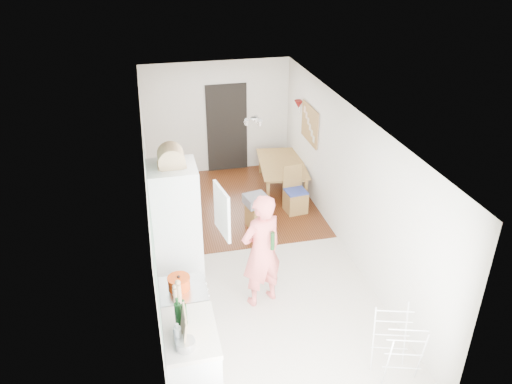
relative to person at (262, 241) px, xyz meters
name	(u,v)px	position (x,y,z in m)	size (l,w,h in m)	color
room_shell	(252,190)	(0.13, 1.16, 0.21)	(3.20, 7.00, 2.50)	silver
floor	(253,255)	(0.13, 1.16, -1.04)	(3.20, 7.00, 0.01)	beige
wood_floor_overlay	(233,203)	(0.13, 3.01, -1.04)	(3.20, 3.30, 0.01)	#5E2B16
sage_wall_panel	(153,238)	(-1.46, -0.84, 0.81)	(0.02, 3.00, 1.30)	slate
tile_splashback	(162,318)	(-1.46, -1.39, 0.11)	(0.02, 1.90, 0.50)	black
doorway_recess	(227,128)	(0.33, 4.64, -0.04)	(0.90, 0.04, 2.00)	black
base_cabinet	(192,362)	(-1.17, -1.39, -0.61)	(0.60, 0.90, 0.86)	silver
worktop	(189,332)	(-1.17, -1.39, -0.15)	(0.62, 0.92, 0.06)	#F0E1CC
range_cooker	(185,318)	(-1.17, -0.64, -0.60)	(0.60, 0.60, 0.88)	silver
cooker_top	(183,290)	(-1.17, -0.64, -0.14)	(0.60, 0.60, 0.04)	silver
fridge_housing	(177,235)	(-1.14, 0.38, 0.03)	(0.66, 0.66, 2.15)	silver
fridge_door	(222,211)	(-0.53, 0.08, 0.51)	(0.56, 0.04, 0.70)	silver
fridge_interior	(197,203)	(-0.83, 0.38, 0.51)	(0.02, 0.52, 0.66)	white
pinboard	(310,124)	(1.71, 3.06, 0.51)	(0.03, 0.90, 0.70)	tan
pinboard_frame	(309,124)	(1.69, 3.06, 0.51)	(0.01, 0.94, 0.74)	olive
wall_sconce	(299,104)	(1.67, 3.71, 0.71)	(0.18, 0.18, 0.16)	maroon
person	(262,241)	(0.00, 0.00, 0.00)	(0.76, 0.50, 2.09)	#F66D69
dining_table	(283,177)	(1.31, 3.46, -0.80)	(1.41, 0.78, 0.49)	olive
dining_chair	(296,191)	(1.27, 2.43, -0.58)	(0.39, 0.39, 0.92)	olive
stool	(258,215)	(0.43, 2.06, -0.81)	(0.36, 0.36, 0.47)	olive
grey_drape	(256,200)	(0.40, 2.06, -0.49)	(0.39, 0.39, 0.18)	gray
drying_rack	(397,347)	(1.27, -1.73, -0.60)	(0.46, 0.41, 0.89)	silver
bread_bin	(171,158)	(-1.13, 0.41, 1.20)	(0.37, 0.35, 0.20)	tan
red_casserole	(179,283)	(-1.21, -0.62, -0.04)	(0.28, 0.28, 0.17)	#DA3F0B
steel_pan	(186,344)	(-1.23, -1.65, -0.07)	(0.21, 0.21, 0.11)	silver
held_bottle	(273,241)	(0.12, -0.13, 0.07)	(0.06, 0.06, 0.28)	#153D18
bottle_a	(178,315)	(-1.27, -1.30, 0.04)	(0.08, 0.08, 0.32)	#153D18
bottle_b	(184,314)	(-1.20, -1.27, 0.02)	(0.06, 0.06, 0.28)	#153D18
bottle_c	(178,335)	(-1.30, -1.55, -0.02)	(0.09, 0.09, 0.21)	beige
pepper_mill_front	(179,293)	(-1.23, -0.86, 0.00)	(0.07, 0.07, 0.24)	tan
pepper_mill_back	(175,295)	(-1.28, -0.87, -0.02)	(0.05, 0.05, 0.20)	tan
chopping_boards	(184,326)	(-1.23, -1.51, 0.06)	(0.04, 0.27, 0.37)	tan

